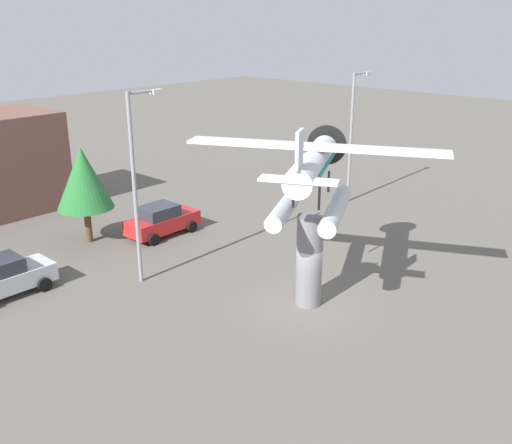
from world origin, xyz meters
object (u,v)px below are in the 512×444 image
display_pedestal (309,261)px  floatplane_monument (313,175)px  streetlight_primary (137,176)px  tree_east (83,178)px  streetlight_secondary (353,129)px  car_mid_red (162,220)px  car_near_silver (2,277)px

display_pedestal → floatplane_monument: (0.12, 0.06, 3.65)m
floatplane_monument → streetlight_primary: (-3.38, 7.01, -0.66)m
floatplane_monument → tree_east: floatplane_monument is taller
floatplane_monument → streetlight_primary: streetlight_primary is taller
streetlight_secondary → display_pedestal: bearing=-153.0°
car_mid_red → streetlight_secondary: size_ratio=0.51×
display_pedestal → tree_east: tree_east is taller
display_pedestal → floatplane_monument: floatplane_monument is taller
display_pedestal → streetlight_secondary: (13.39, 6.82, 2.81)m
streetlight_secondary → car_mid_red: bearing=161.3°
streetlight_secondary → tree_east: (-15.70, 6.34, -1.24)m
display_pedestal → tree_east: (-2.31, 13.16, 1.58)m
display_pedestal → car_mid_red: 11.11m
floatplane_monument → display_pedestal: bearing=-180.0°
car_near_silver → tree_east: size_ratio=0.80×
car_mid_red → tree_east: (-3.30, 2.15, 2.68)m
floatplane_monument → car_mid_red: (0.87, 10.95, -4.75)m
floatplane_monument → car_near_silver: 14.13m
display_pedestal → tree_east: 13.46m
display_pedestal → car_near_silver: 13.33m
floatplane_monument → tree_east: size_ratio=1.87×
tree_east → streetlight_primary: bearing=-98.9°
streetlight_secondary → streetlight_primary: bearing=179.2°
floatplane_monument → streetlight_secondary: streetlight_secondary is taller
floatplane_monument → tree_east: 13.49m
streetlight_secondary → tree_east: size_ratio=1.59×
car_near_silver → floatplane_monument: bearing=-50.2°
display_pedestal → streetlight_secondary: streetlight_secondary is taller
car_near_silver → streetlight_primary: 7.31m
streetlight_primary → tree_east: size_ratio=1.65×
car_near_silver → streetlight_secondary: size_ratio=0.51×
streetlight_primary → tree_east: 6.33m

